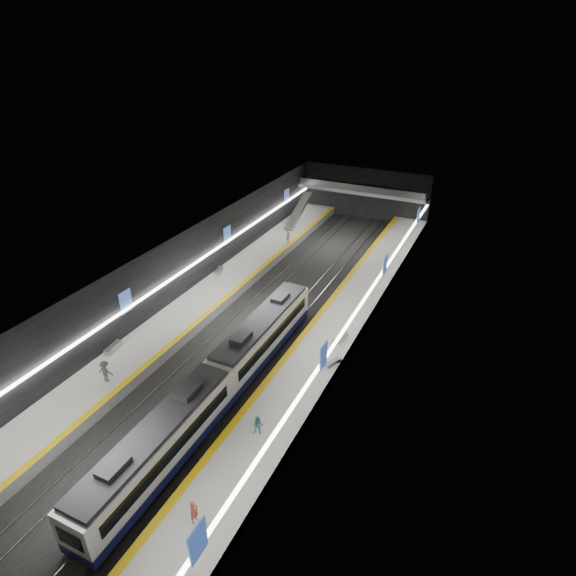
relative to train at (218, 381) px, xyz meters
The scene contains 26 objects.
ground 12.23m from the train, 101.99° to the left, with size 70.00×70.00×0.00m, color black.
ceiling 13.36m from the train, 101.99° to the left, with size 20.00×70.00×0.04m, color beige.
wall_left 17.26m from the train, 136.72° to the left, with size 0.04×70.00×8.00m, color black.
wall_right 14.07m from the train, 57.50° to the left, with size 0.04×70.00×8.00m, color black.
wall_back 46.87m from the train, 93.06° to the left, with size 20.00×0.04×8.00m, color black.
platform_left 15.54m from the train, 130.35° to the left, with size 5.00×70.00×1.00m, color slate.
tile_surface_left 15.49m from the train, 130.35° to the left, with size 5.00×70.00×0.02m, color #A9A9A4.
tactile_strip_left 14.17m from the train, 123.53° to the left, with size 0.60×70.00×0.02m, color gold.
platform_right 12.90m from the train, 66.99° to the left, with size 5.00×70.00×1.00m, color slate.
tile_surface_right 12.84m from the train, 66.99° to the left, with size 5.00×70.00×0.02m, color #A9A9A4.
tactile_strip_right 12.16m from the train, 76.62° to the left, with size 0.60×70.00×0.02m, color gold.
rails 12.22m from the train, 101.99° to the left, with size 6.52×70.00×0.12m.
train is the anchor object (origin of this frame).
ad_posters 13.22m from the train, 101.08° to the left, with size 19.94×53.50×2.20m.
cove_light_left 17.10m from the train, 136.26° to the left, with size 0.25×68.60×0.12m, color white.
cove_light_right 13.94m from the train, 58.19° to the left, with size 0.25×68.60×0.12m, color white.
mezzanine_bridge 44.86m from the train, 93.20° to the left, with size 20.00×3.00×1.50m.
escalator 39.08m from the train, 104.83° to the left, with size 1.20×8.00×0.60m, color #99999E.
bench_left_near 12.07m from the train, behind, with size 0.57×2.05×0.50m, color #99999E.
bench_left_far 21.88m from the train, 122.58° to the left, with size 0.53×1.90×0.46m, color #99999E.
bench_right_near 10.28m from the train, 46.85° to the left, with size 0.46×1.65×0.40m, color #99999E.
bench_right_far 12.91m from the train, 60.69° to the left, with size 0.51×1.85×0.45m, color #99999E.
passenger_right_a 11.48m from the train, 64.77° to the right, with size 0.59×0.39×1.62m, color #B24C42.
passenger_right_b 5.59m from the train, 27.21° to the right, with size 0.78×0.61×1.60m, color teal.
passenger_left_a 30.95m from the train, 104.98° to the left, with size 1.16×0.48×1.98m, color silver.
passenger_left_b 9.70m from the train, 163.72° to the right, with size 1.28×0.74×1.98m, color #45434B.
Camera 1 is at (20.40, -36.60, 27.10)m, focal length 30.00 mm.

